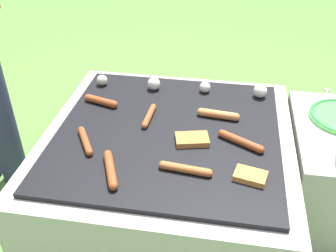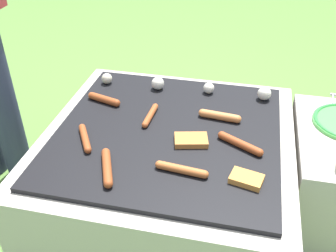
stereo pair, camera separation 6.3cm
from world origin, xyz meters
name	(u,v)px [view 1 (the left image)]	position (x,y,z in m)	size (l,w,h in m)	color
ground_plane	(168,205)	(0.00, 0.00, 0.00)	(14.00, 14.00, 0.00)	#567F38
grill	(168,171)	(0.00, 0.00, 0.19)	(0.91, 0.91, 0.38)	#B2AA9E
side_ledge	(335,171)	(0.65, 0.11, 0.19)	(0.37, 0.54, 0.38)	#B2AA9E
sausage_back_center	(218,114)	(0.18, 0.12, 0.40)	(0.16, 0.04, 0.03)	#C6753D
sausage_front_right	(85,141)	(-0.27, -0.13, 0.40)	(0.10, 0.15, 0.02)	#93421E
sausage_back_right	(241,141)	(0.26, -0.04, 0.40)	(0.16, 0.10, 0.03)	#93421E
sausage_front_center	(185,169)	(0.09, -0.22, 0.40)	(0.17, 0.04, 0.03)	#B7602D
sausage_front_left	(149,116)	(-0.08, 0.07, 0.40)	(0.03, 0.16, 0.02)	#A34C23
sausage_back_left	(110,169)	(-0.14, -0.26, 0.40)	(0.09, 0.17, 0.03)	#93421E
sausage_mid_right	(101,101)	(-0.30, 0.14, 0.40)	(0.15, 0.06, 0.03)	#93421E
bread_slice_right	(250,176)	(0.29, -0.21, 0.39)	(0.11, 0.09, 0.02)	#D18438
bread_slice_left	(192,139)	(0.09, -0.05, 0.39)	(0.13, 0.10, 0.02)	#B27033
mushroom_row	(187,86)	(0.03, 0.30, 0.41)	(0.73, 0.06, 0.06)	beige
fork_utensil	(328,101)	(0.61, 0.31, 0.39)	(0.04, 0.21, 0.01)	silver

